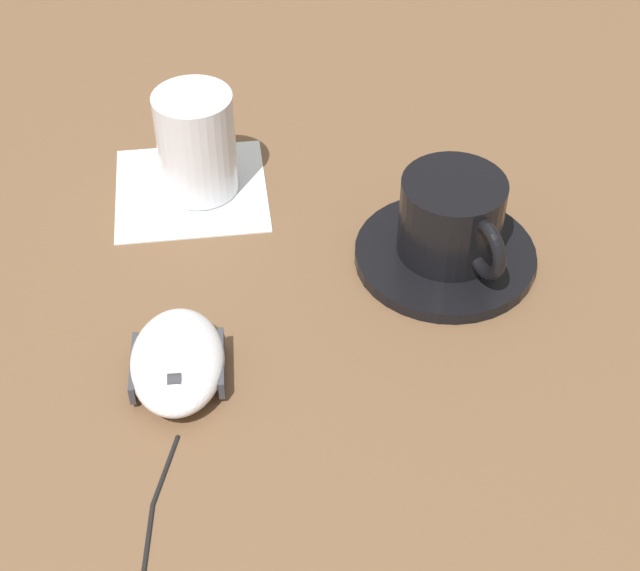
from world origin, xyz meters
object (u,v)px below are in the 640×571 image
object	(u,v)px
saucer	(445,256)
coffee_cup	(453,218)
drinking_glass	(196,143)
computer_mouse	(177,361)

from	to	relation	value
saucer	coffee_cup	distance (m)	0.04
coffee_cup	drinking_glass	size ratio (longest dim) A/B	1.22
computer_mouse	drinking_glass	world-z (taller)	drinking_glass
drinking_glass	computer_mouse	bearing A→B (deg)	-23.73
coffee_cup	computer_mouse	xyz separation A→B (m)	(0.03, -0.23, -0.03)
coffee_cup	computer_mouse	world-z (taller)	coffee_cup
saucer	drinking_glass	size ratio (longest dim) A/B	1.58
saucer	drinking_glass	distance (m)	0.22
saucer	computer_mouse	world-z (taller)	computer_mouse
computer_mouse	drinking_glass	distance (m)	0.21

